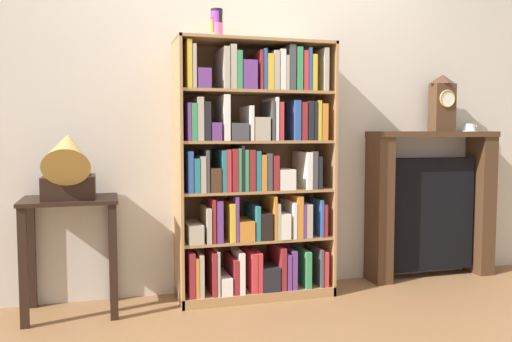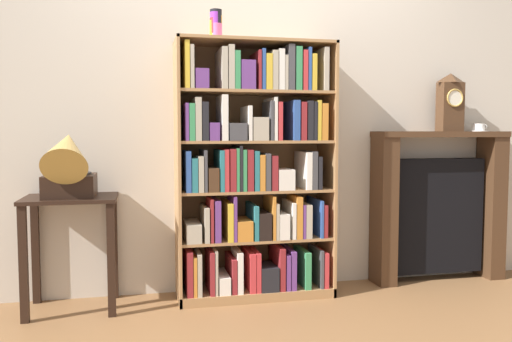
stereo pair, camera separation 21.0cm
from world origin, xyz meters
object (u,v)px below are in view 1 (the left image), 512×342
Objects in this scene: teacup_with_saucer at (469,128)px; fireplace_mantel at (430,206)px; bookshelf at (253,176)px; mantel_clock at (442,103)px; gramophone at (68,165)px; cup_stack at (217,24)px; side_table_left at (70,230)px.

fireplace_mantel is at bearing 176.58° from teacup_with_saucer.
mantel_clock is (1.44, 0.07, 0.49)m from bookshelf.
gramophone is 1.15× the size of mantel_clock.
mantel_clock is 2.75× the size of teacup_with_saucer.
teacup_with_saucer is (1.91, 0.09, -0.63)m from cup_stack.
gramophone is 3.17× the size of teacup_with_saucer.
gramophone is at bearing -175.36° from bookshelf.
gramophone is 2.51m from fireplace_mantel.
mantel_clock is at bearing -16.37° from fireplace_mantel.
gramophone is at bearing -175.79° from fireplace_mantel.
side_table_left is 1.67× the size of mantel_clock.
cup_stack reaches higher than bookshelf.
cup_stack reaches higher than gramophone.
side_table_left is at bearing -177.97° from mantel_clock.
cup_stack is 1.73m from mantel_clock.
mantel_clock is at bearing 2.03° from side_table_left.
fireplace_mantel is at bearing 163.63° from mantel_clock.
cup_stack is 1.21× the size of teacup_with_saucer.
bookshelf is at bearing -177.46° from teacup_with_saucer.
teacup_with_saucer is (1.67, 0.07, 0.31)m from bookshelf.
cup_stack is 1.50m from side_table_left.
fireplace_mantel is (1.60, 0.11, -1.19)m from cup_stack.
teacup_with_saucer is at bearing 1.91° from side_table_left.
gramophone is (0.00, -0.07, 0.38)m from side_table_left.
gramophone is 2.79m from teacup_with_saucer.
fireplace_mantel is at bearing 2.55° from side_table_left.
teacup_with_saucer is at bearing 2.69° from cup_stack.
bookshelf is 9.10× the size of cup_stack.
teacup_with_saucer is at bearing 3.38° from gramophone.
fireplace_mantel is (2.48, 0.18, -0.35)m from gramophone.
teacup_with_saucer is at bearing 2.54° from bookshelf.
mantel_clock is (2.55, 0.09, 0.77)m from side_table_left.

